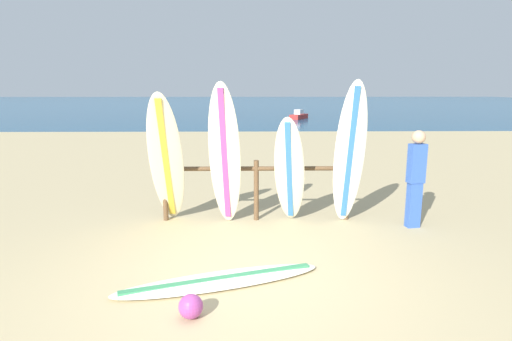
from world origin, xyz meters
TOP-DOWN VIEW (x-y plane):
  - ground_plane at (0.00, 0.00)m, footprint 120.00×120.00m
  - ocean_water at (0.00, 58.00)m, footprint 120.00×80.00m
  - surfboard_rack at (0.17, 2.60)m, footprint 3.40×0.09m
  - surfboard_leaning_far_left at (-1.35, 2.21)m, footprint 0.62×1.20m
  - surfboard_leaning_left at (-0.37, 2.23)m, footprint 0.62×0.74m
  - surfboard_leaning_center_left at (0.74, 2.25)m, footprint 0.69×0.96m
  - surfboard_leaning_center at (1.75, 2.22)m, footprint 0.53×0.75m
  - surfboard_lying_on_sand at (-0.33, 0.07)m, footprint 2.66×1.31m
  - beachgoer_standing at (2.88, 2.15)m, footprint 0.30×0.23m
  - small_boat_offshore at (3.83, 26.95)m, footprint 1.61×2.12m
  - beach_ball at (-0.58, -0.72)m, footprint 0.26×0.26m

SIDE VIEW (x-z plane):
  - ground_plane at x=0.00m, z-range 0.00..0.00m
  - ocean_water at x=0.00m, z-range 0.00..0.01m
  - surfboard_lying_on_sand at x=-0.33m, z-range -0.01..0.08m
  - beach_ball at x=-0.58m, z-range 0.00..0.26m
  - small_boat_offshore at x=3.83m, z-range -0.10..0.61m
  - surfboard_rack at x=0.17m, z-range 0.18..1.29m
  - beachgoer_standing at x=2.88m, z-range 0.08..1.77m
  - surfboard_leaning_center_left at x=0.74m, z-range 0.00..1.94m
  - surfboard_leaning_far_left at x=-1.35m, z-range 0.00..2.34m
  - surfboard_leaning_left at x=-0.37m, z-range 0.00..2.49m
  - surfboard_leaning_center at x=1.75m, z-range 0.00..2.52m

